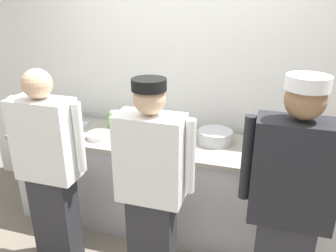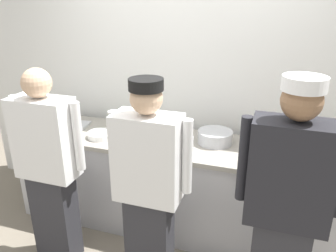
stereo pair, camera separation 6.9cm
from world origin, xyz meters
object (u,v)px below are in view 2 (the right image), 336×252
at_px(squeeze_bottle_secondary, 304,141).
at_px(squeeze_bottle_spare, 111,121).
at_px(chef_center, 149,186).
at_px(chef_far_right, 286,207).
at_px(squeeze_bottle_primary, 274,151).
at_px(mixing_bowl_steel, 215,137).
at_px(sheet_tray, 65,127).
at_px(plate_stack_front, 101,135).
at_px(ramekin_yellow_sauce, 308,162).
at_px(chef_near_left, 49,166).
at_px(ramekin_red_sauce, 325,154).
at_px(plate_stack_rear, 161,133).
at_px(deli_cup, 188,142).

bearing_deg(squeeze_bottle_secondary, squeeze_bottle_spare, -176.52).
bearing_deg(chef_center, squeeze_bottle_spare, 131.49).
height_order(chef_far_right, squeeze_bottle_primary, chef_far_right).
distance_m(chef_far_right, mixing_bowl_steel, 1.03).
relative_size(sheet_tray, squeeze_bottle_primary, 1.99).
height_order(plate_stack_front, ramekin_yellow_sauce, same).
relative_size(sheet_tray, ramekin_yellow_sauce, 4.60).
relative_size(chef_near_left, sheet_tray, 4.05).
relative_size(chef_center, ramekin_red_sauce, 17.25).
xyz_separation_m(sheet_tray, ramekin_yellow_sauce, (2.21, -0.06, 0.01)).
distance_m(squeeze_bottle_primary, squeeze_bottle_secondary, 0.37).
relative_size(chef_center, squeeze_bottle_spare, 8.16).
distance_m(chef_far_right, squeeze_bottle_spare, 1.79).
height_order(chef_near_left, squeeze_bottle_secondary, chef_near_left).
height_order(sheet_tray, ramekin_yellow_sauce, ramekin_yellow_sauce).
distance_m(chef_center, plate_stack_rear, 0.83).
relative_size(chef_center, chef_far_right, 0.95).
distance_m(plate_stack_front, deli_cup, 0.82).
xyz_separation_m(mixing_bowl_steel, deli_cup, (-0.20, -0.17, -0.00)).
height_order(plate_stack_front, plate_stack_rear, plate_stack_rear).
xyz_separation_m(chef_far_right, ramekin_red_sauce, (0.29, 0.85, 0.00)).
height_order(plate_stack_rear, mixing_bowl_steel, mixing_bowl_steel).
bearing_deg(ramekin_red_sauce, squeeze_bottle_primary, -149.69).
xyz_separation_m(plate_stack_rear, ramekin_yellow_sauce, (1.26, -0.17, -0.00)).
bearing_deg(deli_cup, sheet_tray, 177.38).
bearing_deg(sheet_tray, chef_near_left, -65.36).
xyz_separation_m(chef_far_right, squeeze_bottle_secondary, (0.13, 0.91, 0.07)).
bearing_deg(chef_far_right, sheet_tray, 160.50).
xyz_separation_m(chef_near_left, squeeze_bottle_spare, (0.16, 0.75, 0.13)).
bearing_deg(plate_stack_rear, chef_center, -76.46).
height_order(chef_far_right, deli_cup, chef_far_right).
xyz_separation_m(plate_stack_front, mixing_bowl_steel, (1.01, 0.20, 0.03)).
relative_size(squeeze_bottle_spare, ramekin_red_sauce, 2.11).
distance_m(plate_stack_rear, sheet_tray, 0.96).
bearing_deg(chef_near_left, chef_center, -2.05).
bearing_deg(squeeze_bottle_secondary, chef_far_right, -97.87).
bearing_deg(deli_cup, chef_near_left, -147.60).
bearing_deg(ramekin_yellow_sauce, chef_far_right, -103.49).
distance_m(squeeze_bottle_secondary, ramekin_yellow_sauce, 0.26).
bearing_deg(chef_near_left, chef_far_right, -2.05).
bearing_deg(chef_center, plate_stack_rear, 103.54).
bearing_deg(ramekin_yellow_sauce, squeeze_bottle_secondary, 97.58).
relative_size(chef_center, plate_stack_front, 6.78).
bearing_deg(plate_stack_front, deli_cup, 2.28).
distance_m(sheet_tray, deli_cup, 1.26).
bearing_deg(chef_center, chef_near_left, 177.95).
bearing_deg(deli_cup, squeeze_bottle_secondary, 14.98).
xyz_separation_m(chef_far_right, deli_cup, (-0.79, 0.67, 0.03)).
bearing_deg(squeeze_bottle_spare, ramekin_yellow_sauce, -4.74).
height_order(squeeze_bottle_primary, ramekin_yellow_sauce, squeeze_bottle_primary).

